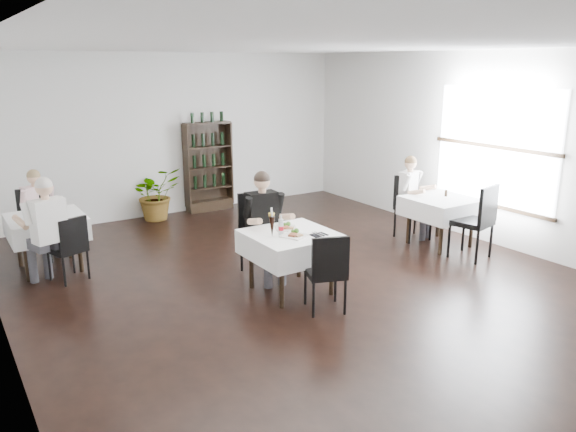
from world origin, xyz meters
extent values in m
plane|color=black|center=(0.00, 0.00, 0.00)|extent=(9.00, 9.00, 0.00)
plane|color=white|center=(0.00, 0.00, 3.00)|extent=(9.00, 9.00, 0.00)
plane|color=white|center=(0.00, 4.50, 1.50)|extent=(7.00, 0.00, 7.00)
plane|color=white|center=(3.50, 0.00, 1.50)|extent=(0.00, 9.00, 9.00)
cube|color=white|center=(3.48, 0.00, 1.55)|extent=(0.03, 2.20, 1.80)
cube|color=black|center=(3.46, 0.00, 0.63)|extent=(0.05, 2.30, 0.06)
cube|color=black|center=(0.60, 4.32, 0.10)|extent=(0.90, 0.28, 0.20)
cylinder|color=black|center=(-0.67, -0.36, 0.35)|extent=(0.06, 0.06, 0.71)
cylinder|color=black|center=(-0.67, 0.36, 0.35)|extent=(0.06, 0.06, 0.71)
cylinder|color=black|center=(0.07, -0.36, 0.35)|extent=(0.06, 0.06, 0.71)
cylinder|color=black|center=(0.07, 0.36, 0.35)|extent=(0.06, 0.06, 0.71)
cube|color=black|center=(-0.30, 0.00, 0.73)|extent=(0.85, 0.85, 0.04)
cube|color=white|center=(-0.30, 0.00, 0.62)|extent=(1.03, 1.03, 0.30)
cylinder|color=black|center=(-3.04, 2.16, 0.35)|extent=(0.06, 0.06, 0.71)
cylinder|color=black|center=(-3.04, 2.84, 0.35)|extent=(0.06, 0.06, 0.71)
cylinder|color=black|center=(-2.36, 2.16, 0.35)|extent=(0.06, 0.06, 0.71)
cylinder|color=black|center=(-2.36, 2.84, 0.35)|extent=(0.06, 0.06, 0.71)
cube|color=black|center=(-2.70, 2.50, 0.73)|extent=(0.80, 0.80, 0.04)
cube|color=white|center=(-2.70, 2.50, 0.62)|extent=(0.98, 0.98, 0.30)
cylinder|color=black|center=(2.36, -0.04, 0.35)|extent=(0.06, 0.06, 0.71)
cylinder|color=black|center=(2.36, 0.64, 0.35)|extent=(0.06, 0.06, 0.71)
cylinder|color=black|center=(3.04, -0.04, 0.35)|extent=(0.06, 0.06, 0.71)
cylinder|color=black|center=(3.04, 0.64, 0.35)|extent=(0.06, 0.06, 0.71)
cube|color=black|center=(2.70, 0.30, 0.73)|extent=(0.80, 0.80, 0.04)
cube|color=white|center=(2.70, 0.30, 0.62)|extent=(0.98, 0.98, 0.30)
imported|color=#2A541D|center=(-0.52, 4.20, 0.48)|extent=(0.96, 0.85, 0.97)
cylinder|color=black|center=(-0.57, 0.55, 0.25)|extent=(0.04, 0.04, 0.50)
cylinder|color=black|center=(-0.48, 0.97, 0.25)|extent=(0.04, 0.04, 0.50)
cylinder|color=black|center=(-0.14, 0.46, 0.25)|extent=(0.04, 0.04, 0.50)
cylinder|color=black|center=(-0.05, 0.89, 0.25)|extent=(0.04, 0.04, 0.50)
cube|color=black|center=(-0.31, 0.72, 0.53)|extent=(0.59, 0.59, 0.08)
cube|color=black|center=(-0.26, 0.94, 0.83)|extent=(0.50, 0.15, 0.55)
cylinder|color=black|center=(-0.02, -0.56, 0.22)|extent=(0.03, 0.03, 0.43)
cylinder|color=black|center=(-0.15, -0.91, 0.22)|extent=(0.03, 0.03, 0.43)
cylinder|color=black|center=(-0.37, -0.43, 0.22)|extent=(0.03, 0.03, 0.43)
cylinder|color=black|center=(-0.50, -0.78, 0.22)|extent=(0.03, 0.03, 0.43)
cube|color=black|center=(-0.26, -0.67, 0.46)|extent=(0.55, 0.55, 0.07)
cube|color=black|center=(-0.33, -0.85, 0.71)|extent=(0.42, 0.19, 0.47)
cylinder|color=black|center=(-3.03, 2.87, 0.23)|extent=(0.04, 0.04, 0.47)
cylinder|color=black|center=(-2.92, 3.26, 0.23)|extent=(0.04, 0.04, 0.47)
cylinder|color=black|center=(-2.64, 2.76, 0.23)|extent=(0.04, 0.04, 0.47)
cylinder|color=black|center=(-2.53, 3.15, 0.23)|extent=(0.04, 0.04, 0.47)
cube|color=black|center=(-2.78, 3.01, 0.50)|extent=(0.57, 0.57, 0.07)
cube|color=black|center=(-2.73, 3.21, 0.77)|extent=(0.46, 0.17, 0.51)
cylinder|color=black|center=(-2.46, 2.15, 0.20)|extent=(0.03, 0.03, 0.40)
cylinder|color=black|center=(-2.34, 1.82, 0.20)|extent=(0.03, 0.03, 0.40)
cylinder|color=black|center=(-2.79, 2.03, 0.20)|extent=(0.03, 0.03, 0.40)
cylinder|color=black|center=(-2.67, 1.70, 0.20)|extent=(0.03, 0.03, 0.40)
cube|color=black|center=(-2.57, 1.93, 0.43)|extent=(0.51, 0.51, 0.06)
cube|color=black|center=(-2.51, 1.76, 0.66)|extent=(0.39, 0.18, 0.44)
cylinder|color=black|center=(2.36, 0.61, 0.24)|extent=(0.04, 0.04, 0.47)
cylinder|color=black|center=(2.42, 1.01, 0.24)|extent=(0.04, 0.04, 0.47)
cylinder|color=black|center=(2.77, 0.55, 0.24)|extent=(0.04, 0.04, 0.47)
cylinder|color=black|center=(2.83, 0.96, 0.24)|extent=(0.04, 0.04, 0.47)
cube|color=black|center=(2.59, 0.78, 0.50)|extent=(0.53, 0.53, 0.07)
cube|color=black|center=(2.62, 1.00, 0.78)|extent=(0.47, 0.11, 0.51)
cylinder|color=black|center=(2.80, -0.09, 0.25)|extent=(0.04, 0.04, 0.51)
cylinder|color=black|center=(2.90, -0.52, 0.25)|extent=(0.04, 0.04, 0.51)
cylinder|color=black|center=(2.37, -0.18, 0.25)|extent=(0.04, 0.04, 0.51)
cylinder|color=black|center=(2.47, -0.62, 0.25)|extent=(0.04, 0.04, 0.51)
cube|color=black|center=(2.64, -0.35, 0.54)|extent=(0.61, 0.61, 0.08)
cube|color=black|center=(2.69, -0.58, 0.84)|extent=(0.51, 0.17, 0.55)
cube|color=#3C3C43|center=(-0.47, 0.44, 0.57)|extent=(0.17, 0.43, 0.14)
cylinder|color=#3C3C43|center=(-0.48, 0.26, 0.25)|extent=(0.11, 0.11, 0.49)
cube|color=#3C3C43|center=(-0.27, 0.43, 0.57)|extent=(0.17, 0.43, 0.14)
cylinder|color=#3C3C43|center=(-0.28, 0.24, 0.25)|extent=(0.11, 0.11, 0.49)
cube|color=black|center=(-0.35, 0.62, 0.90)|extent=(0.42, 0.25, 0.56)
cylinder|color=tan|center=(-0.60, 0.37, 0.88)|extent=(0.10, 0.32, 0.16)
cylinder|color=tan|center=(-0.14, 0.34, 0.88)|extent=(0.10, 0.32, 0.16)
sphere|color=tan|center=(-0.36, 0.60, 1.32)|extent=(0.21, 0.21, 0.21)
sphere|color=black|center=(-0.36, 0.60, 1.35)|extent=(0.21, 0.21, 0.21)
cube|color=#3C3C43|center=(-2.72, 3.07, 0.51)|extent=(0.23, 0.40, 0.13)
cylinder|color=#3C3C43|center=(-2.68, 2.91, 0.22)|extent=(0.10, 0.10, 0.44)
cube|color=#3C3C43|center=(-2.55, 3.12, 0.51)|extent=(0.23, 0.40, 0.13)
cylinder|color=#3C3C43|center=(-2.50, 2.97, 0.22)|extent=(0.10, 0.10, 0.44)
cube|color=beige|center=(-2.69, 3.26, 0.80)|extent=(0.40, 0.30, 0.50)
cylinder|color=tan|center=(-2.81, 2.97, 0.78)|extent=(0.15, 0.29, 0.14)
cylinder|color=tan|center=(-2.42, 3.09, 0.78)|extent=(0.15, 0.29, 0.14)
sphere|color=tan|center=(-2.68, 3.24, 1.18)|extent=(0.19, 0.19, 0.19)
sphere|color=olive|center=(-2.68, 3.24, 1.21)|extent=(0.19, 0.19, 0.19)
cube|color=#3C3C43|center=(-2.74, 1.97, 0.56)|extent=(0.26, 0.44, 0.14)
cylinder|color=#3C3C43|center=(-2.79, 2.14, 0.24)|extent=(0.11, 0.11, 0.49)
cube|color=#3C3C43|center=(-2.93, 1.91, 0.56)|extent=(0.26, 0.44, 0.14)
cylinder|color=#3C3C43|center=(-2.98, 2.09, 0.24)|extent=(0.11, 0.11, 0.49)
cube|color=white|center=(-2.78, 1.76, 0.89)|extent=(0.45, 0.33, 0.55)
cylinder|color=tan|center=(-2.64, 2.09, 0.87)|extent=(0.17, 0.32, 0.15)
cylinder|color=tan|center=(-3.08, 1.95, 0.87)|extent=(0.17, 0.32, 0.15)
sphere|color=tan|center=(-2.79, 1.78, 1.31)|extent=(0.21, 0.21, 0.21)
sphere|color=beige|center=(-2.79, 1.78, 1.34)|extent=(0.21, 0.21, 0.21)
cube|color=#3C3C43|center=(2.62, 0.79, 0.52)|extent=(0.25, 0.41, 0.13)
cylinder|color=#3C3C43|center=(2.67, 0.63, 0.23)|extent=(0.10, 0.10, 0.46)
cube|color=#3C3C43|center=(2.79, 0.85, 0.52)|extent=(0.25, 0.41, 0.13)
cylinder|color=#3C3C43|center=(2.85, 0.69, 0.23)|extent=(0.10, 0.10, 0.46)
cube|color=white|center=(2.65, 0.98, 0.83)|extent=(0.42, 0.32, 0.51)
cylinder|color=tan|center=(2.53, 0.68, 0.81)|extent=(0.17, 0.30, 0.14)
cylinder|color=tan|center=(2.93, 0.82, 0.81)|extent=(0.17, 0.30, 0.14)
sphere|color=tan|center=(2.65, 0.97, 1.22)|extent=(0.20, 0.20, 0.20)
sphere|color=brown|center=(2.65, 0.97, 1.25)|extent=(0.20, 0.20, 0.20)
cube|color=white|center=(-0.26, 0.18, 0.78)|extent=(0.34, 0.34, 0.02)
cube|color=#5E2A1B|center=(-0.29, 0.16, 0.80)|extent=(0.12, 0.10, 0.02)
sphere|color=#336A1C|center=(-0.20, 0.22, 0.82)|extent=(0.06, 0.06, 0.06)
cube|color=brown|center=(-0.24, 0.11, 0.80)|extent=(0.12, 0.12, 0.02)
cube|color=white|center=(-0.35, -0.14, 0.78)|extent=(0.35, 0.35, 0.02)
cube|color=#5E2A1B|center=(-0.38, -0.16, 0.80)|extent=(0.14, 0.13, 0.03)
sphere|color=#336A1C|center=(-0.28, -0.10, 0.82)|extent=(0.06, 0.06, 0.06)
cube|color=brown|center=(-0.33, -0.20, 0.80)|extent=(0.10, 0.09, 0.02)
cone|color=black|center=(-0.58, -0.01, 0.90)|extent=(0.07, 0.07, 0.26)
cylinder|color=silver|center=(-0.58, -0.01, 1.06)|extent=(0.02, 0.02, 0.06)
cone|color=gold|center=(-0.53, 0.07, 0.91)|extent=(0.08, 0.08, 0.27)
cylinder|color=silver|center=(-0.53, 0.07, 1.08)|extent=(0.02, 0.02, 0.07)
cylinder|color=silver|center=(-0.45, 0.00, 0.87)|extent=(0.06, 0.06, 0.20)
cylinder|color=#B10A18|center=(-0.45, 0.00, 0.86)|extent=(0.06, 0.06, 0.05)
cylinder|color=silver|center=(-0.45, 0.00, 1.00)|extent=(0.02, 0.02, 0.05)
cube|color=black|center=(-0.06, -0.26, 0.77)|extent=(0.20, 0.16, 0.01)
cylinder|color=silver|center=(-0.09, -0.26, 0.79)|extent=(0.02, 0.22, 0.01)
cylinder|color=silver|center=(-0.04, -0.26, 0.79)|extent=(0.03, 0.22, 0.01)
cylinder|color=black|center=(2.84, 0.35, 0.82)|extent=(0.05, 0.05, 0.11)
camera|label=1|loc=(-3.92, -5.54, 2.79)|focal=35.00mm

